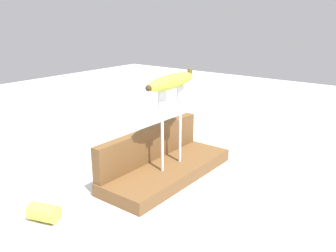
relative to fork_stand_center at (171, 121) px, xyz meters
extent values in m
plane|color=silver|center=(0.00, 0.01, -0.14)|extent=(3.00, 3.00, 0.00)
cube|color=brown|center=(0.00, 0.01, -0.13)|extent=(0.37, 0.14, 0.03)
cube|color=brown|center=(0.00, 0.07, -0.07)|extent=(0.36, 0.02, 0.08)
cylinder|color=silver|center=(-0.04, 0.00, -0.04)|extent=(0.01, 0.01, 0.15)
cube|color=silver|center=(-0.04, 0.00, 0.06)|extent=(0.03, 0.01, 0.04)
cylinder|color=silver|center=(0.04, 0.00, -0.04)|extent=(0.01, 0.01, 0.15)
cube|color=silver|center=(0.04, 0.00, 0.06)|extent=(0.03, 0.01, 0.04)
ellipsoid|color=#B2C138|center=(0.00, 0.00, 0.09)|extent=(0.19, 0.06, 0.03)
cylinder|color=brown|center=(0.09, 0.01, 0.10)|extent=(0.01, 0.01, 0.02)
sphere|color=#3F2D19|center=(-0.09, -0.01, 0.09)|extent=(0.01, 0.01, 0.01)
cylinder|color=#DBD147|center=(-0.30, 0.08, -0.13)|extent=(0.05, 0.07, 0.04)
cylinder|color=beige|center=(-0.31, 0.11, -0.13)|extent=(0.03, 0.01, 0.03)
camera|label=1|loc=(-0.64, -0.48, 0.24)|focal=38.20mm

